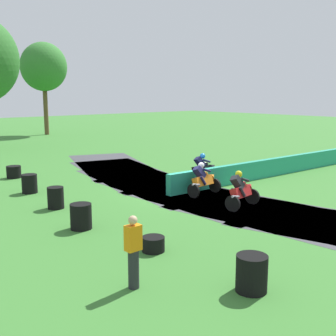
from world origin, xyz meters
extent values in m
plane|color=#38752D|center=(0.00, 0.00, 0.00)|extent=(120.00, 120.00, 0.00)
cube|color=#3D3D42|center=(1.65, 7.90, 0.00)|extent=(6.94, 10.21, 0.01)
cube|color=#3D3D42|center=(0.83, 5.33, 0.00)|extent=(6.11, 10.13, 0.01)
cube|color=#3D3D42|center=(0.29, 2.68, 0.00)|extent=(5.21, 9.93, 0.01)
cube|color=#3D3D42|center=(0.02, 0.00, 0.00)|extent=(4.25, 9.62, 0.01)
cube|color=#3D3D42|center=(0.05, -2.70, 0.00)|extent=(4.42, 9.68, 0.01)
cube|color=#3D3D42|center=(0.36, -5.38, 0.00)|extent=(5.37, 9.97, 0.01)
cube|color=#239375|center=(5.95, -0.26, 0.45)|extent=(13.71, 0.90, 0.90)
cylinder|color=black|center=(2.80, 0.87, 0.29)|extent=(0.19, 0.73, 0.72)
cylinder|color=black|center=(1.42, 1.05, 0.29)|extent=(0.19, 0.73, 0.72)
cube|color=black|center=(2.12, 1.03, 0.58)|extent=(1.04, 0.50, 0.45)
ellipsoid|color=black|center=(2.31, 1.07, 0.84)|extent=(0.48, 0.38, 0.30)
cone|color=black|center=(2.80, 0.97, 0.70)|extent=(0.42, 0.41, 0.47)
cylinder|color=#B2B2B7|center=(1.51, 0.98, 0.53)|extent=(0.42, 0.17, 0.17)
cube|color=#1E1E4C|center=(2.05, 1.13, 0.95)|extent=(0.52, 0.43, 0.62)
sphere|color=#1E7FE0|center=(2.28, 1.17, 1.23)|extent=(0.26, 0.26, 0.26)
cylinder|color=#1E1E4C|center=(2.35, 1.27, 0.94)|extent=(0.43, 0.19, 0.24)
cylinder|color=#1E1E4C|center=(2.31, 0.93, 1.02)|extent=(0.43, 0.19, 0.24)
cylinder|color=#1E1E4C|center=(1.97, 1.23, 0.56)|extent=(0.27, 0.22, 0.42)
cylinder|color=#1E1E4C|center=(1.92, 0.89, 0.64)|extent=(0.27, 0.22, 0.42)
cylinder|color=black|center=(1.06, -0.76, 0.28)|extent=(0.15, 0.77, 0.76)
cylinder|color=black|center=(-0.33, -0.87, 0.28)|extent=(0.15, 0.77, 0.76)
cube|color=orange|center=(0.36, -0.72, 0.57)|extent=(1.03, 0.47, 0.47)
ellipsoid|color=orange|center=(0.53, -0.62, 0.81)|extent=(0.46, 0.38, 0.32)
cone|color=orange|center=(1.03, -0.63, 0.68)|extent=(0.42, 0.45, 0.49)
cylinder|color=#B2B2B7|center=(-0.23, -0.90, 0.53)|extent=(0.41, 0.12, 0.18)
cube|color=#1E1E4C|center=(0.27, -0.60, 0.93)|extent=(0.52, 0.46, 0.63)
sphere|color=white|center=(0.48, -0.49, 1.20)|extent=(0.26, 0.26, 0.26)
cylinder|color=#1E1E4C|center=(0.53, -0.40, 0.89)|extent=(0.43, 0.13, 0.25)
cylinder|color=#1E1E4C|center=(0.56, -0.74, 1.01)|extent=(0.43, 0.13, 0.25)
cylinder|color=#1E1E4C|center=(0.16, -0.56, 0.53)|extent=(0.28, 0.23, 0.42)
cylinder|color=#1E1E4C|center=(0.19, -0.90, 0.64)|extent=(0.28, 0.23, 0.42)
cylinder|color=black|center=(0.68, -3.03, 0.29)|extent=(0.19, 0.76, 0.75)
cylinder|color=black|center=(-0.70, -3.22, 0.29)|extent=(0.19, 0.76, 0.75)
cube|color=red|center=(-0.02, -3.03, 0.57)|extent=(1.04, 0.52, 0.47)
ellipsoid|color=red|center=(0.15, -2.93, 0.82)|extent=(0.48, 0.40, 0.31)
cone|color=red|center=(0.65, -2.90, 0.69)|extent=(0.44, 0.45, 0.48)
cylinder|color=#B2B2B7|center=(-0.60, -3.25, 0.53)|extent=(0.42, 0.15, 0.18)
cube|color=#28282D|center=(-0.12, -2.93, 0.94)|extent=(0.54, 0.44, 0.63)
sphere|color=yellow|center=(0.09, -2.82, 1.21)|extent=(0.26, 0.26, 0.26)
cylinder|color=#28282D|center=(0.14, -2.71, 0.91)|extent=(0.44, 0.13, 0.24)
cylinder|color=#28282D|center=(0.18, -3.05, 1.02)|extent=(0.44, 0.13, 0.24)
cylinder|color=#28282D|center=(-0.23, -2.88, 0.54)|extent=(0.29, 0.22, 0.42)
cylinder|color=#28282D|center=(-0.18, -3.22, 0.65)|extent=(0.29, 0.22, 0.42)
cylinder|color=black|center=(-4.18, 7.98, 0.10)|extent=(0.71, 0.71, 0.20)
cylinder|color=black|center=(-4.18, 7.98, 0.30)|extent=(0.71, 0.71, 0.20)
cylinder|color=black|center=(-4.18, 7.98, 0.50)|extent=(0.71, 0.71, 0.20)
cylinder|color=black|center=(-4.95, 4.34, 0.10)|extent=(0.64, 0.64, 0.20)
cylinder|color=black|center=(-4.95, 4.34, 0.30)|extent=(0.64, 0.64, 0.20)
cylinder|color=black|center=(-4.95, 4.34, 0.50)|extent=(0.64, 0.64, 0.20)
cylinder|color=black|center=(-4.95, 4.34, 0.70)|extent=(0.64, 0.64, 0.20)
cylinder|color=black|center=(-5.25, 1.35, 0.10)|extent=(0.60, 0.60, 0.20)
cylinder|color=black|center=(-5.25, 1.35, 0.30)|extent=(0.60, 0.60, 0.20)
cylinder|color=black|center=(-5.25, 1.35, 0.50)|extent=(0.60, 0.60, 0.20)
cylinder|color=black|center=(-5.25, 1.35, 0.70)|extent=(0.60, 0.60, 0.20)
cylinder|color=black|center=(-5.76, -1.36, 0.10)|extent=(0.67, 0.67, 0.20)
cylinder|color=black|center=(-5.76, -1.36, 0.30)|extent=(0.67, 0.67, 0.20)
cylinder|color=black|center=(-5.76, -1.36, 0.50)|extent=(0.67, 0.67, 0.20)
cylinder|color=black|center=(-5.76, -1.36, 0.70)|extent=(0.67, 0.67, 0.20)
cylinder|color=black|center=(-5.29, -4.33, 0.10)|extent=(0.61, 0.61, 0.20)
cylinder|color=black|center=(-5.29, -4.33, 0.30)|extent=(0.61, 0.61, 0.20)
cylinder|color=black|center=(-5.19, -7.51, 0.10)|extent=(0.68, 0.68, 0.20)
cylinder|color=black|center=(-5.19, -7.51, 0.30)|extent=(0.68, 0.68, 0.20)
cylinder|color=black|center=(-5.19, -7.51, 0.50)|extent=(0.68, 0.68, 0.20)
cylinder|color=black|center=(-5.19, -7.51, 0.70)|extent=(0.68, 0.68, 0.20)
cylinder|color=#232328|center=(-6.98, -5.72, 0.43)|extent=(0.24, 0.24, 0.86)
cube|color=orange|center=(-6.98, -5.72, 1.14)|extent=(0.34, 0.22, 0.56)
sphere|color=tan|center=(-6.98, -5.72, 1.53)|extent=(0.20, 0.20, 0.20)
cone|color=orange|center=(6.16, 0.34, 0.22)|extent=(0.28, 0.28, 0.44)
cylinder|color=brown|center=(7.11, 27.81, 2.41)|extent=(0.44, 0.44, 4.81)
ellipsoid|color=#33752D|center=(7.11, 27.81, 6.75)|extent=(4.56, 4.56, 4.79)
camera|label=1|loc=(-12.14, -12.69, 4.19)|focal=45.29mm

